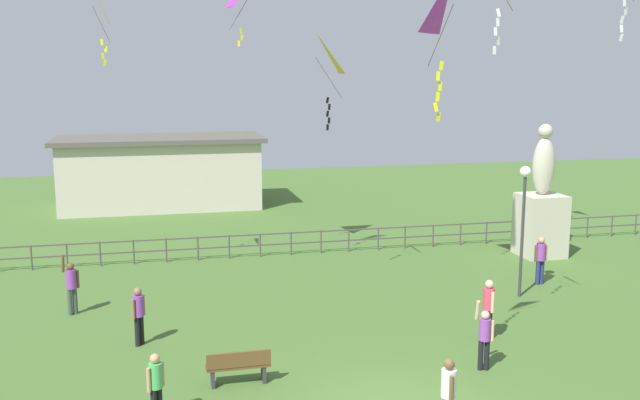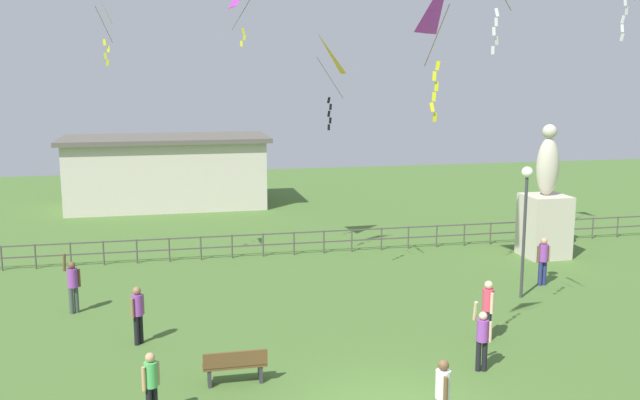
{
  "view_description": "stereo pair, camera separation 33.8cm",
  "coord_description": "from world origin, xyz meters",
  "px_view_note": "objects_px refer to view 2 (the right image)",
  "views": [
    {
      "loc": [
        -4.89,
        -13.35,
        7.2
      ],
      "look_at": [
        -0.14,
        6.89,
        3.5
      ],
      "focal_mm": 39.93,
      "sensor_mm": 36.0,
      "label": 1
    },
    {
      "loc": [
        -4.56,
        -13.42,
        7.2
      ],
      "look_at": [
        -0.14,
        6.89,
        3.5
      ],
      "focal_mm": 39.93,
      "sensor_mm": 36.0,
      "label": 2
    }
  ],
  "objects_px": {
    "park_bench": "(235,365)",
    "person_4": "(543,258)",
    "kite_7": "(448,11)",
    "person_2": "(488,306)",
    "kite_3": "(317,60)",
    "person_1": "(443,393)",
    "person_7": "(151,382)",
    "statue_monument": "(545,213)",
    "person_0": "(138,311)",
    "person_6": "(73,283)",
    "person_5": "(482,336)",
    "lamppost": "(526,203)",
    "kite_2": "(96,8)"
  },
  "relations": [
    {
      "from": "park_bench",
      "to": "person_4",
      "type": "relative_size",
      "value": 0.89
    },
    {
      "from": "person_4",
      "to": "kite_7",
      "type": "bearing_deg",
      "value": -133.15
    },
    {
      "from": "person_2",
      "to": "kite_3",
      "type": "height_order",
      "value": "kite_3"
    },
    {
      "from": "person_1",
      "to": "kite_3",
      "type": "bearing_deg",
      "value": 91.92
    },
    {
      "from": "person_7",
      "to": "park_bench",
      "type": "bearing_deg",
      "value": 37.35
    },
    {
      "from": "kite_3",
      "to": "statue_monument",
      "type": "bearing_deg",
      "value": 13.52
    },
    {
      "from": "person_0",
      "to": "person_4",
      "type": "relative_size",
      "value": 0.95
    },
    {
      "from": "person_2",
      "to": "person_6",
      "type": "relative_size",
      "value": 0.89
    },
    {
      "from": "person_0",
      "to": "person_5",
      "type": "xyz_separation_m",
      "value": [
        8.28,
        -3.61,
        -0.03
      ]
    },
    {
      "from": "statue_monument",
      "to": "person_2",
      "type": "height_order",
      "value": "statue_monument"
    },
    {
      "from": "person_0",
      "to": "person_6",
      "type": "xyz_separation_m",
      "value": [
        -2.01,
        3.02,
        0.03
      ]
    },
    {
      "from": "person_6",
      "to": "kite_3",
      "type": "distance_m",
      "value": 10.3
    },
    {
      "from": "person_4",
      "to": "kite_3",
      "type": "relative_size",
      "value": 0.55
    },
    {
      "from": "person_5",
      "to": "kite_3",
      "type": "relative_size",
      "value": 0.59
    },
    {
      "from": "statue_monument",
      "to": "person_4",
      "type": "bearing_deg",
      "value": -119.88
    },
    {
      "from": "person_7",
      "to": "kite_3",
      "type": "height_order",
      "value": "kite_3"
    },
    {
      "from": "lamppost",
      "to": "kite_3",
      "type": "distance_m",
      "value": 8.08
    },
    {
      "from": "statue_monument",
      "to": "person_4",
      "type": "relative_size",
      "value": 3.14
    },
    {
      "from": "kite_7",
      "to": "kite_2",
      "type": "bearing_deg",
      "value": 127.26
    },
    {
      "from": "park_bench",
      "to": "kite_2",
      "type": "relative_size",
      "value": 0.6
    },
    {
      "from": "person_6",
      "to": "person_7",
      "type": "height_order",
      "value": "person_6"
    },
    {
      "from": "park_bench",
      "to": "person_4",
      "type": "xyz_separation_m",
      "value": [
        11.13,
        5.71,
        0.5
      ]
    },
    {
      "from": "person_1",
      "to": "statue_monument",
      "type": "bearing_deg",
      "value": 53.43
    },
    {
      "from": "person_1",
      "to": "kite_3",
      "type": "height_order",
      "value": "kite_3"
    },
    {
      "from": "person_5",
      "to": "person_6",
      "type": "bearing_deg",
      "value": 147.22
    },
    {
      "from": "kite_2",
      "to": "lamppost",
      "type": "bearing_deg",
      "value": -18.76
    },
    {
      "from": "lamppost",
      "to": "person_2",
      "type": "distance_m",
      "value": 4.81
    },
    {
      "from": "person_0",
      "to": "person_7",
      "type": "height_order",
      "value": "person_0"
    },
    {
      "from": "person_6",
      "to": "kite_2",
      "type": "xyz_separation_m",
      "value": [
        0.84,
        3.0,
        8.35
      ]
    },
    {
      "from": "statue_monument",
      "to": "person_5",
      "type": "relative_size",
      "value": 2.96
    },
    {
      "from": "person_0",
      "to": "kite_2",
      "type": "xyz_separation_m",
      "value": [
        -1.17,
        6.02,
        8.38
      ]
    },
    {
      "from": "person_5",
      "to": "park_bench",
      "type": "bearing_deg",
      "value": 175.0
    },
    {
      "from": "person_1",
      "to": "person_7",
      "type": "xyz_separation_m",
      "value": [
        -5.7,
        1.89,
        -0.06
      ]
    },
    {
      "from": "person_5",
      "to": "kite_2",
      "type": "height_order",
      "value": "kite_2"
    },
    {
      "from": "lamppost",
      "to": "park_bench",
      "type": "bearing_deg",
      "value": -154.72
    },
    {
      "from": "person_1",
      "to": "kite_2",
      "type": "height_order",
      "value": "kite_2"
    },
    {
      "from": "person_5",
      "to": "kite_2",
      "type": "relative_size",
      "value": 0.71
    },
    {
      "from": "kite_7",
      "to": "person_0",
      "type": "bearing_deg",
      "value": 146.78
    },
    {
      "from": "person_0",
      "to": "person_4",
      "type": "height_order",
      "value": "person_4"
    },
    {
      "from": "person_2",
      "to": "person_5",
      "type": "xyz_separation_m",
      "value": [
        -1.02,
        -1.85,
        -0.08
      ]
    },
    {
      "from": "kite_3",
      "to": "person_4",
      "type": "bearing_deg",
      "value": -9.41
    },
    {
      "from": "person_0",
      "to": "person_6",
      "type": "distance_m",
      "value": 3.63
    },
    {
      "from": "park_bench",
      "to": "person_7",
      "type": "xyz_separation_m",
      "value": [
        -1.88,
        -1.43,
        0.41
      ]
    },
    {
      "from": "person_4",
      "to": "lamppost",
      "type": "bearing_deg",
      "value": -141.13
    },
    {
      "from": "person_7",
      "to": "kite_2",
      "type": "distance_m",
      "value": 13.59
    },
    {
      "from": "person_1",
      "to": "person_2",
      "type": "height_order",
      "value": "person_2"
    },
    {
      "from": "statue_monument",
      "to": "park_bench",
      "type": "height_order",
      "value": "statue_monument"
    },
    {
      "from": "lamppost",
      "to": "person_2",
      "type": "bearing_deg",
      "value": -130.11
    },
    {
      "from": "person_4",
      "to": "person_5",
      "type": "xyz_separation_m",
      "value": [
        -5.15,
        -6.24,
        -0.07
      ]
    },
    {
      "from": "statue_monument",
      "to": "person_7",
      "type": "bearing_deg",
      "value": -144.51
    }
  ]
}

